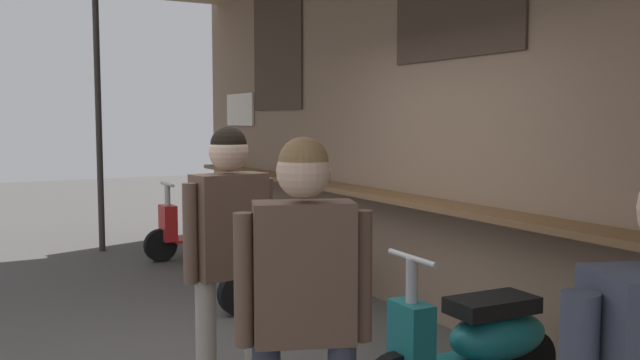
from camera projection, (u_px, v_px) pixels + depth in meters
market_stall_facade at (451, 90)px, 5.52m from camera, size 11.53×2.25×3.60m
scooter_red at (205, 226)px, 8.62m from camera, size 0.46×1.40×0.97m
scooter_blue at (297, 265)px, 6.34m from camera, size 0.46×1.40×0.97m
scooter_teal at (476, 341)px, 4.18m from camera, size 0.46×1.40×0.97m
shopper_with_handbag at (232, 241)px, 3.93m from camera, size 0.33×0.67×1.71m
shopper_browsing at (304, 292)px, 2.80m from camera, size 0.33×0.54×1.68m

